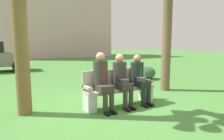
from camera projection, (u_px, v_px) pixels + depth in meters
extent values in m
plane|color=#468137|center=(110.00, 106.00, 4.83)|extent=(80.00, 80.00, 0.00)
cube|color=#B7AD9E|center=(120.00, 89.00, 4.83)|extent=(1.85, 0.44, 0.07)
cube|color=#B7AD9E|center=(116.00, 78.00, 4.95)|extent=(1.85, 0.06, 0.45)
cube|color=#B7AD9E|center=(87.00, 88.00, 4.37)|extent=(0.08, 0.44, 0.06)
cube|color=#B7AD9E|center=(148.00, 80.00, 5.25)|extent=(0.08, 0.44, 0.06)
cube|color=silver|center=(90.00, 103.00, 4.44)|extent=(0.20, 0.37, 0.38)
cube|color=silver|center=(146.00, 94.00, 5.27)|extent=(0.20, 0.37, 0.38)
cube|color=#38332D|center=(104.00, 88.00, 4.40)|extent=(0.32, 0.38, 0.16)
cylinder|color=#38332D|center=(105.00, 104.00, 4.23)|extent=(0.11, 0.11, 0.45)
cylinder|color=#38332D|center=(112.00, 103.00, 4.32)|extent=(0.11, 0.11, 0.45)
cube|color=black|center=(107.00, 113.00, 4.21)|extent=(0.09, 0.22, 0.07)
cube|color=black|center=(113.00, 112.00, 4.29)|extent=(0.09, 0.22, 0.07)
cylinder|color=#38332D|center=(100.00, 73.00, 4.52)|extent=(0.34, 0.34, 0.56)
cube|color=maroon|center=(104.00, 73.00, 4.37)|extent=(0.05, 0.01, 0.36)
sphere|color=tan|center=(100.00, 57.00, 4.47)|extent=(0.21, 0.21, 0.21)
cube|color=#38332D|center=(124.00, 86.00, 4.66)|extent=(0.32, 0.38, 0.16)
cylinder|color=#38332D|center=(125.00, 101.00, 4.50)|extent=(0.11, 0.11, 0.45)
cylinder|color=#38332D|center=(131.00, 100.00, 4.58)|extent=(0.11, 0.11, 0.45)
cube|color=black|center=(127.00, 109.00, 4.47)|extent=(0.09, 0.22, 0.07)
cube|color=black|center=(132.00, 108.00, 4.55)|extent=(0.09, 0.22, 0.07)
cylinder|color=#38332D|center=(120.00, 72.00, 4.78)|extent=(0.34, 0.34, 0.51)
cube|color=#4C1951|center=(123.00, 72.00, 4.64)|extent=(0.05, 0.01, 0.33)
sphere|color=tan|center=(120.00, 58.00, 4.74)|extent=(0.21, 0.21, 0.21)
cylinder|color=#404040|center=(124.00, 81.00, 4.63)|extent=(0.24, 0.24, 0.09)
cube|color=#1E2823|center=(141.00, 84.00, 4.93)|extent=(0.32, 0.38, 0.16)
cylinder|color=#1E2823|center=(143.00, 97.00, 4.77)|extent=(0.11, 0.11, 0.45)
cylinder|color=#1E2823|center=(148.00, 97.00, 4.85)|extent=(0.11, 0.11, 0.45)
cube|color=black|center=(145.00, 105.00, 4.74)|extent=(0.09, 0.22, 0.07)
cube|color=black|center=(150.00, 104.00, 4.82)|extent=(0.09, 0.22, 0.07)
cylinder|color=#1E2823|center=(137.00, 71.00, 5.06)|extent=(0.34, 0.34, 0.48)
cube|color=#144C3D|center=(141.00, 71.00, 4.91)|extent=(0.05, 0.01, 0.31)
sphere|color=#9E7556|center=(137.00, 59.00, 5.01)|extent=(0.21, 0.21, 0.21)
cylinder|color=#555555|center=(141.00, 79.00, 4.89)|extent=(0.24, 0.24, 0.09)
cylinder|color=brown|center=(167.00, 29.00, 6.26)|extent=(0.29, 0.29, 4.02)
cylinder|color=brown|center=(18.00, 0.00, 3.96)|extent=(0.30, 0.30, 4.83)
ellipsoid|color=#325736|center=(146.00, 73.00, 8.55)|extent=(0.90, 0.82, 0.56)
cylinder|color=black|center=(18.00, 64.00, 12.04)|extent=(0.65, 0.17, 0.64)
cylinder|color=black|center=(19.00, 66.00, 10.66)|extent=(0.65, 0.17, 0.64)
cube|color=#CDA5AB|center=(55.00, 11.00, 24.09)|extent=(12.65, 6.30, 11.37)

